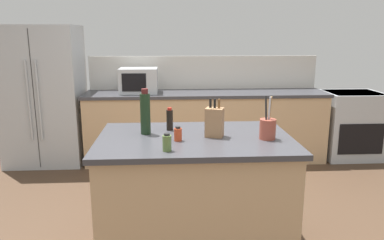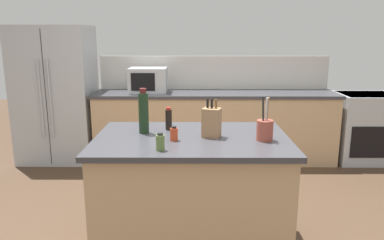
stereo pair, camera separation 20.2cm
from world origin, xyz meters
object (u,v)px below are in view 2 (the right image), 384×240
object	(u,v)px
microwave	(148,80)
spice_jar_oregano	(160,142)
range_oven	(364,127)
soy_sauce_bottle	(169,119)
knife_block	(212,122)
wine_bottle	(144,112)
utensil_crock	(265,129)
refrigerator	(56,94)
spice_jar_paprika	(174,134)

from	to	relation	value
microwave	spice_jar_oregano	world-z (taller)	microwave
range_oven	microwave	xyz separation A→B (m)	(-2.92, 0.00, 0.64)
soy_sauce_bottle	knife_block	bearing A→B (deg)	-32.33
microwave	wine_bottle	xyz separation A→B (m)	(0.21, -2.08, 0.00)
microwave	knife_block	xyz separation A→B (m)	(0.74, -2.19, -0.05)
utensil_crock	range_oven	bearing A→B (deg)	51.86
soy_sauce_bottle	utensil_crock	bearing A→B (deg)	-22.99
spice_jar_oregano	wine_bottle	distance (m)	0.49
refrigerator	soy_sauce_bottle	size ratio (longest dim) A/B	9.79
range_oven	knife_block	bearing A→B (deg)	-134.82
utensil_crock	spice_jar_oregano	world-z (taller)	utensil_crock
refrigerator	wine_bottle	world-z (taller)	refrigerator
refrigerator	knife_block	size ratio (longest dim) A/B	6.24
refrigerator	spice_jar_paprika	size ratio (longest dim) A/B	16.74
microwave	knife_block	distance (m)	2.32
range_oven	spice_jar_paprika	bearing A→B (deg)	-136.96
microwave	utensil_crock	world-z (taller)	microwave
refrigerator	knife_block	bearing A→B (deg)	-48.45
refrigerator	spice_jar_paprika	xyz separation A→B (m)	(1.71, -2.35, 0.09)
range_oven	knife_block	size ratio (longest dim) A/B	3.17
spice_jar_oregano	wine_bottle	bearing A→B (deg)	110.44
spice_jar_oregano	range_oven	bearing A→B (deg)	44.95
utensil_crock	refrigerator	bearing A→B (deg)	135.44
spice_jar_oregano	utensil_crock	bearing A→B (deg)	18.38
soy_sauce_bottle	microwave	bearing A→B (deg)	101.45
microwave	soy_sauce_bottle	size ratio (longest dim) A/B	2.66
refrigerator	microwave	world-z (taller)	refrigerator
soy_sauce_bottle	wine_bottle	size ratio (longest dim) A/B	0.52
wine_bottle	spice_jar_paprika	distance (m)	0.35
utensil_crock	spice_jar_paprika	size ratio (longest dim) A/B	2.97
refrigerator	utensil_crock	size ratio (longest dim) A/B	5.65
refrigerator	spice_jar_paprika	world-z (taller)	refrigerator
refrigerator	microwave	bearing A→B (deg)	-2.35
range_oven	spice_jar_oregano	size ratio (longest dim) A/B	7.60
utensil_crock	wine_bottle	xyz separation A→B (m)	(-0.91, 0.20, 0.08)
microwave	knife_block	size ratio (longest dim) A/B	1.69
range_oven	soy_sauce_bottle	distance (m)	3.25
knife_block	spice_jar_paprika	distance (m)	0.30
utensil_crock	microwave	bearing A→B (deg)	116.15
refrigerator	spice_jar_oregano	world-z (taller)	refrigerator
spice_jar_oregano	wine_bottle	xyz separation A→B (m)	(-0.17, 0.45, 0.11)
knife_block	refrigerator	bearing A→B (deg)	150.37
refrigerator	wine_bottle	distance (m)	2.60
spice_jar_oregano	wine_bottle	size ratio (longest dim) A/B	0.34
spice_jar_paprika	wine_bottle	bearing A→B (deg)	139.25
spice_jar_paprika	knife_block	bearing A→B (deg)	20.11
refrigerator	range_oven	bearing A→B (deg)	-0.71
range_oven	microwave	bearing A→B (deg)	180.00
soy_sauce_bottle	spice_jar_paprika	size ratio (longest dim) A/B	1.71
range_oven	utensil_crock	world-z (taller)	utensil_crock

